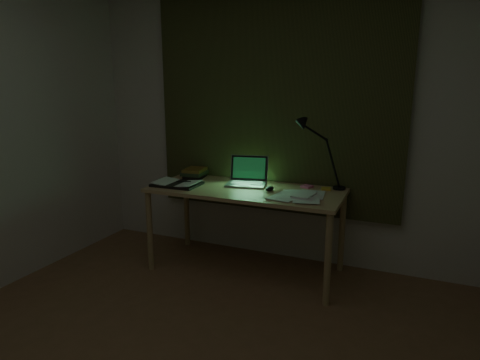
% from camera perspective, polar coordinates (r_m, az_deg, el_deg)
% --- Properties ---
extents(wall_back, '(3.50, 0.00, 2.50)m').
position_cam_1_polar(wall_back, '(3.58, 5.05, 8.38)').
color(wall_back, beige).
rests_on(wall_back, ground).
extents(curtain, '(2.20, 0.06, 2.00)m').
position_cam_1_polar(curtain, '(3.53, 4.91, 11.57)').
color(curtain, '#2E3118').
rests_on(curtain, wall_back).
extents(desk, '(1.58, 0.69, 0.72)m').
position_cam_1_polar(desk, '(3.41, 0.79, -7.13)').
color(desk, tan).
rests_on(desk, floor).
extents(laptop, '(0.40, 0.43, 0.24)m').
position_cam_1_polar(laptop, '(3.39, 0.88, 1.20)').
color(laptop, '#A6A6AB').
rests_on(laptop, desk).
extents(open_textbook, '(0.39, 0.28, 0.03)m').
position_cam_1_polar(open_textbook, '(3.45, -8.94, -0.49)').
color(open_textbook, silver).
rests_on(open_textbook, desk).
extents(book_stack, '(0.22, 0.25, 0.09)m').
position_cam_1_polar(book_stack, '(3.73, -6.33, 1.04)').
color(book_stack, silver).
rests_on(book_stack, desk).
extents(loose_papers, '(0.33, 0.35, 0.02)m').
position_cam_1_polar(loose_papers, '(3.11, 8.28, -2.05)').
color(loose_papers, silver).
rests_on(loose_papers, desk).
extents(mouse, '(0.07, 0.10, 0.04)m').
position_cam_1_polar(mouse, '(3.23, 4.26, -1.25)').
color(mouse, black).
rests_on(mouse, desk).
extents(sticky_yellow, '(0.09, 0.09, 0.02)m').
position_cam_1_polar(sticky_yellow, '(3.34, 12.14, -1.23)').
color(sticky_yellow, gold).
rests_on(sticky_yellow, desk).
extents(sticky_pink, '(0.10, 0.10, 0.02)m').
position_cam_1_polar(sticky_pink, '(3.38, 9.50, -0.91)').
color(sticky_pink, pink).
rests_on(sticky_pink, desk).
extents(desk_lamp, '(0.43, 0.37, 0.56)m').
position_cam_1_polar(desk_lamp, '(3.32, 14.16, 3.40)').
color(desk_lamp, black).
rests_on(desk_lamp, desk).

